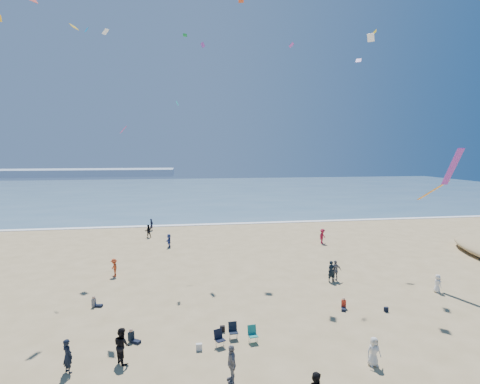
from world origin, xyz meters
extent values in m
cube|color=#476B84|center=(0.00, 95.00, 0.03)|extent=(220.00, 100.00, 0.06)
cube|color=white|center=(0.00, 45.00, 0.04)|extent=(220.00, 1.20, 0.08)
cube|color=#7A8EA8|center=(-60.00, 170.00, 1.60)|extent=(110.00, 20.00, 3.20)
imported|color=#33468D|center=(-2.82, 31.92, 0.80)|extent=(0.74, 1.54, 1.60)
imported|color=white|center=(19.12, 13.87, 0.74)|extent=(0.48, 0.73, 1.48)
imported|color=gray|center=(1.06, 4.78, 0.94)|extent=(0.57, 1.14, 1.88)
imported|color=black|center=(-7.18, 6.83, 0.90)|extent=(0.78, 0.76, 1.80)
imported|color=black|center=(-5.59, 41.89, 0.86)|extent=(0.65, 0.74, 1.71)
imported|color=#B53B19|center=(-7.44, 22.02, 0.82)|extent=(1.01, 1.22, 1.64)
imported|color=black|center=(11.61, 17.56, 0.93)|extent=(0.74, 0.54, 1.86)
imported|color=black|center=(-5.70, 37.41, 0.88)|extent=(0.98, 0.84, 1.75)
imported|color=black|center=(-4.55, 7.34, 0.97)|extent=(1.16, 1.20, 1.95)
imported|color=slate|center=(12.05, 17.72, 0.92)|extent=(1.09, 0.47, 1.85)
imported|color=maroon|center=(15.93, 30.76, 0.92)|extent=(1.35, 1.29, 1.84)
imported|color=silver|center=(8.73, 4.96, 0.78)|extent=(0.78, 0.52, 1.56)
cube|color=silver|center=(-0.39, 7.94, 0.20)|extent=(0.35, 0.20, 0.40)
cube|color=black|center=(1.18, 9.94, 0.19)|extent=(0.30, 0.22, 0.38)
cube|color=black|center=(13.03, 11.08, 0.17)|extent=(0.28, 0.18, 0.34)
cube|color=#602B8C|center=(18.23, 27.28, 21.33)|extent=(0.77, 0.75, 0.48)
cube|color=silver|center=(-9.01, 30.86, 24.15)|extent=(0.78, 0.78, 0.50)
cube|color=purple|center=(8.92, 21.70, 21.04)|extent=(0.67, 0.87, 0.33)
cube|color=#EC235C|center=(-5.23, 15.11, 12.89)|extent=(0.57, 0.82, 0.48)
cube|color=#097FC7|center=(-10.05, 26.87, 23.05)|extent=(0.50, 0.59, 0.42)
cube|color=green|center=(-0.56, 31.46, 24.35)|extent=(0.49, 0.26, 0.38)
cube|color=white|center=(15.26, 19.03, 21.22)|extent=(0.72, 0.71, 0.61)
cube|color=#EFB211|center=(-9.45, 20.04, 21.20)|extent=(0.60, 0.91, 0.34)
cube|color=#1BCCEA|center=(-1.49, 23.25, 15.82)|extent=(0.24, 0.69, 0.40)
cube|color=yellow|center=(17.60, 22.79, 22.92)|extent=(0.70, 0.90, 0.34)
cube|color=#7B2E91|center=(1.21, 28.06, 22.45)|extent=(0.45, 0.87, 0.46)
cube|color=#712596|center=(14.05, 6.66, 10.45)|extent=(0.35, 3.14, 2.21)
cube|color=orange|center=(20.00, 16.26, 8.04)|extent=(0.35, 2.64, 1.87)
camera|label=1|loc=(-1.23, -12.54, 11.36)|focal=28.00mm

